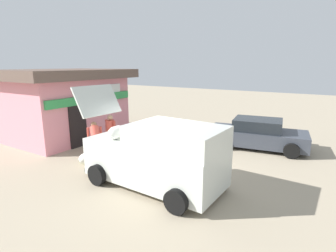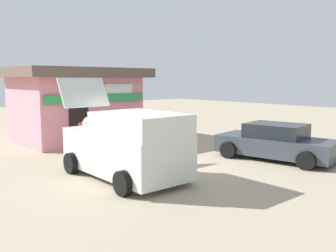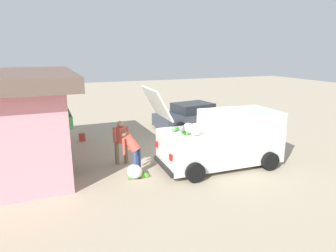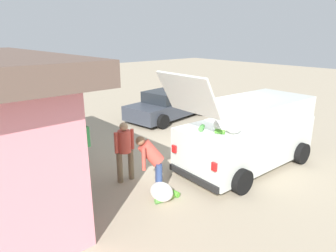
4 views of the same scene
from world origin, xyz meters
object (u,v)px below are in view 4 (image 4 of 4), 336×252
parked_sedan (168,105)px  vendor_standing (125,148)px  unloaded_banana_pile (162,192)px  customer_bending (152,159)px  paint_bucket (42,147)px  delivery_van (250,133)px

parked_sedan → vendor_standing: 6.36m
parked_sedan → vendor_standing: (-4.04, 4.90, 0.33)m
unloaded_banana_pile → vendor_standing: bearing=5.0°
customer_bending → paint_bucket: customer_bending is taller
vendor_standing → paint_bucket: vendor_standing is taller
parked_sedan → delivery_van: bearing=164.8°
customer_bending → paint_bucket: 4.66m
vendor_standing → paint_bucket: 3.72m
customer_bending → paint_bucket: (4.45, 1.20, -0.70)m
delivery_van → customer_bending: size_ratio=3.25×
parked_sedan → customer_bending: bearing=136.5°
vendor_standing → customer_bending: vendor_standing is taller
customer_bending → unloaded_banana_pile: bearing=175.6°
delivery_van → paint_bucket: size_ratio=12.99×
customer_bending → vendor_standing: bearing=9.2°
parked_sedan → vendor_standing: vendor_standing is taller
unloaded_banana_pile → paint_bucket: 5.02m
unloaded_banana_pile → paint_bucket: bearing=13.5°
parked_sedan → customer_bending: customer_bending is taller
parked_sedan → paint_bucket: bearing=95.3°
delivery_van → paint_bucket: delivery_van is taller
delivery_van → customer_bending: 3.28m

